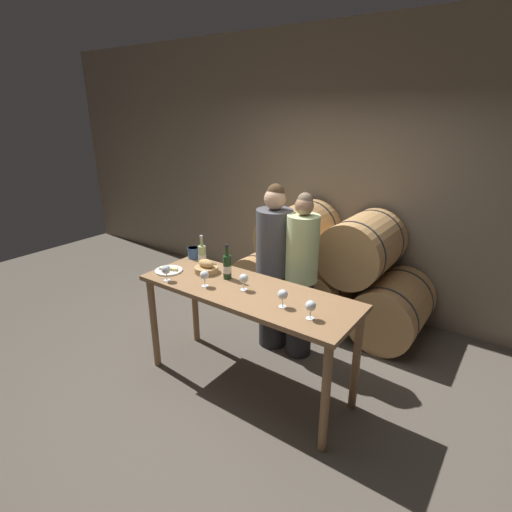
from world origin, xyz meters
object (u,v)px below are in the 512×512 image
object	(u,v)px
person_left	(274,268)
wine_glass_far_left	(166,270)
tasting_table	(247,303)
bread_basket	(206,268)
wine_bottle_white	(202,256)
wine_glass_right	(283,295)
cheese_plate	(169,270)
wine_glass_center	(244,279)
wine_glass_left	(204,275)
blue_crock	(193,252)
person_right	(301,277)
wine_bottle_red	(227,267)
wine_glass_far_right	(311,306)

from	to	relation	value
person_left	wine_glass_far_left	world-z (taller)	person_left
tasting_table	wine_glass_far_left	world-z (taller)	wine_glass_far_left
bread_basket	wine_glass_far_left	bearing A→B (deg)	-114.88
wine_bottle_white	wine_glass_far_left	size ratio (longest dim) A/B	2.12
person_left	wine_glass_right	size ratio (longest dim) A/B	12.04
cheese_plate	wine_glass_right	distance (m)	1.20
wine_glass_center	person_left	bearing A→B (deg)	103.86
tasting_table	wine_glass_left	xyz separation A→B (m)	(-0.32, -0.15, 0.22)
tasting_table	person_left	world-z (taller)	person_left
blue_crock	wine_glass_right	xyz separation A→B (m)	(1.25, -0.36, 0.04)
person_right	wine_glass_far_left	world-z (taller)	person_right
wine_glass_far_left	wine_glass_left	xyz separation A→B (m)	(0.34, 0.10, 0.00)
wine_glass_right	wine_glass_far_left	bearing A→B (deg)	-170.92
blue_crock	wine_bottle_red	bearing A→B (deg)	-17.94
blue_crock	wine_glass_left	bearing A→B (deg)	-38.24
wine_glass_far_left	wine_glass_center	world-z (taller)	same
cheese_plate	wine_glass_far_right	world-z (taller)	wine_glass_far_right
person_left	wine_glass_left	distance (m)	0.87
cheese_plate	person_right	bearing A→B (deg)	40.86
wine_glass_far_left	wine_glass_right	xyz separation A→B (m)	(1.06, 0.17, 0.00)
tasting_table	person_right	size ratio (longest dim) A/B	1.15
bread_basket	cheese_plate	xyz separation A→B (m)	(-0.29, -0.18, -0.04)
bread_basket	wine_glass_far_left	world-z (taller)	wine_glass_far_left
wine_glass_center	wine_glass_far_right	bearing A→B (deg)	-8.78
tasting_table	wine_glass_far_right	size ratio (longest dim) A/B	13.46
person_right	wine_bottle_red	bearing A→B (deg)	-122.45
bread_basket	wine_glass_far_right	xyz separation A→B (m)	(1.16, -0.20, 0.05)
person_left	wine_bottle_white	world-z (taller)	person_left
blue_crock	wine_glass_far_left	distance (m)	0.56
person_left	wine_bottle_red	world-z (taller)	person_left
cheese_plate	wine_glass_right	size ratio (longest dim) A/B	1.78
bread_basket	wine_glass_right	world-z (taller)	wine_glass_right
person_left	cheese_plate	bearing A→B (deg)	-127.55
person_left	wine_bottle_white	bearing A→B (deg)	-131.44
blue_crock	wine_glass_right	size ratio (longest dim) A/B	0.83
tasting_table	cheese_plate	world-z (taller)	cheese_plate
person_left	person_right	bearing A→B (deg)	-0.02
person_left	wine_glass_far_right	xyz separation A→B (m)	(0.84, -0.82, 0.18)
bread_basket	wine_bottle_white	bearing A→B (deg)	144.66
person_right	tasting_table	bearing A→B (deg)	-99.92
wine_glass_right	wine_glass_far_right	xyz separation A→B (m)	(0.25, -0.04, 0.00)
cheese_plate	wine_glass_left	xyz separation A→B (m)	(0.48, -0.05, 0.09)
wine_bottle_white	wine_glass_center	distance (m)	0.66
wine_glass_far_left	wine_bottle_red	bearing A→B (deg)	40.61
bread_basket	wine_glass_center	world-z (taller)	wine_glass_center
wine_bottle_red	bread_basket	size ratio (longest dim) A/B	1.45
tasting_table	wine_bottle_white	xyz separation A→B (m)	(-0.65, 0.17, 0.23)
wine_bottle_red	blue_crock	size ratio (longest dim) A/B	2.69
person_left	person_right	size ratio (longest dim) A/B	1.03
person_right	wine_bottle_white	bearing A→B (deg)	-145.95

